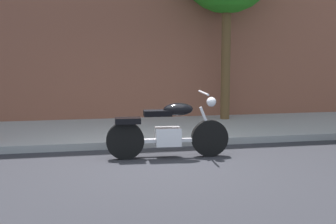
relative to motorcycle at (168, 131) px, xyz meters
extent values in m
plane|color=#28282D|center=(-0.21, -0.50, -0.47)|extent=(60.00, 60.00, 0.00)
cube|color=#9E9E9E|center=(-0.21, 2.31, -0.40)|extent=(25.85, 2.97, 0.14)
cylinder|color=black|center=(0.75, -0.04, -0.15)|extent=(0.66, 0.14, 0.66)
cylinder|color=black|center=(-0.75, 0.03, -0.15)|extent=(0.66, 0.14, 0.66)
cube|color=silver|center=(0.00, -0.01, -0.10)|extent=(0.45, 0.30, 0.32)
cube|color=silver|center=(0.00, -0.01, -0.17)|extent=(1.35, 0.14, 0.06)
ellipsoid|color=black|center=(0.18, -0.01, 0.38)|extent=(0.53, 0.28, 0.22)
cube|color=black|center=(-0.18, 0.00, 0.32)|extent=(0.49, 0.26, 0.10)
cube|color=black|center=(-0.70, 0.03, 0.20)|extent=(0.45, 0.26, 0.10)
cylinder|color=silver|center=(0.69, -0.04, 0.13)|extent=(0.27, 0.06, 0.58)
cylinder|color=silver|center=(0.63, -0.04, 0.66)|extent=(0.07, 0.70, 0.04)
sphere|color=silver|center=(0.77, -0.04, 0.50)|extent=(0.17, 0.17, 0.17)
cylinder|color=silver|center=(-0.24, 0.17, -0.20)|extent=(0.80, 0.13, 0.09)
cylinder|color=brown|center=(2.09, 3.18, 1.18)|extent=(0.23, 0.23, 3.30)
camera|label=1|loc=(-1.47, -7.52, 1.42)|focal=47.77mm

